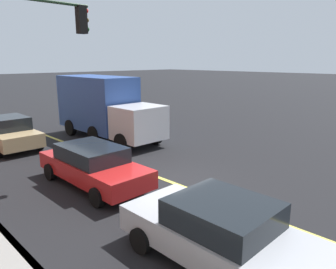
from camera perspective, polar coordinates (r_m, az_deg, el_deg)
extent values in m
plane|color=black|center=(11.30, 1.14, -8.77)|extent=(200.00, 200.00, 0.00)
cube|color=slate|center=(8.65, -26.16, -16.96)|extent=(80.00, 0.16, 0.15)
cube|color=#D8CC4C|center=(11.30, 1.14, -8.74)|extent=(80.00, 0.16, 0.01)
cube|color=tan|center=(17.51, -26.82, -0.13)|extent=(4.53, 1.86, 0.64)
cube|color=black|center=(17.31, -26.94, 1.84)|extent=(1.99, 1.71, 0.60)
cylinder|color=black|center=(19.24, -25.56, 0.11)|extent=(0.60, 0.22, 0.60)
cylinder|color=black|center=(16.51, -22.07, -1.56)|extent=(0.60, 0.22, 0.60)
cube|color=red|center=(11.28, -13.20, -5.96)|extent=(4.65, 1.75, 0.59)
cube|color=black|center=(11.19, -13.59, -3.21)|extent=(2.38, 1.61, 0.50)
cylinder|color=black|center=(12.30, -20.33, -6.28)|extent=(0.60, 0.22, 0.60)
cylinder|color=black|center=(13.04, -13.50, -4.71)|extent=(0.60, 0.22, 0.60)
cylinder|color=black|center=(9.75, -12.60, -10.89)|extent=(0.60, 0.22, 0.60)
cylinder|color=black|center=(10.66, -4.76, -8.46)|extent=(0.60, 0.22, 0.60)
cube|color=#A8AAB2|center=(7.08, 9.57, -17.85)|extent=(4.53, 1.91, 0.60)
cube|color=black|center=(6.79, 9.86, -13.78)|extent=(2.02, 1.75, 0.54)
cylinder|color=black|center=(7.51, -4.79, -18.36)|extent=(0.60, 0.22, 0.60)
cylinder|color=black|center=(8.67, 4.99, -13.80)|extent=(0.60, 0.22, 0.60)
cylinder|color=black|center=(7.38, 24.19, -20.24)|extent=(0.60, 0.22, 0.60)
cube|color=silver|center=(15.50, -5.23, 2.13)|extent=(1.99, 2.22, 1.63)
cube|color=#2D4C93|center=(18.32, -12.57, 5.60)|extent=(4.97, 2.22, 2.91)
cylinder|color=black|center=(16.35, -2.31, -0.17)|extent=(0.90, 0.28, 0.90)
cylinder|color=black|center=(15.05, -8.27, -1.48)|extent=(0.90, 0.28, 0.90)
cylinder|color=black|center=(20.14, -11.72, 2.11)|extent=(0.90, 0.28, 0.90)
cylinder|color=black|center=(19.10, -17.03, 1.21)|extent=(0.90, 0.28, 0.90)
cylinder|color=black|center=(18.14, -7.41, 1.07)|extent=(0.90, 0.28, 0.90)
cylinder|color=black|center=(16.98, -13.09, 0.00)|extent=(0.90, 0.28, 0.90)
cube|color=black|center=(11.70, -15.24, 19.21)|extent=(0.28, 0.30, 0.90)
sphere|color=red|center=(11.83, -14.53, 20.65)|extent=(0.18, 0.18, 0.18)
sphere|color=#392905|center=(11.79, -14.44, 19.21)|extent=(0.18, 0.18, 0.18)
sphere|color=black|center=(11.76, -14.35, 17.76)|extent=(0.18, 0.18, 0.18)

